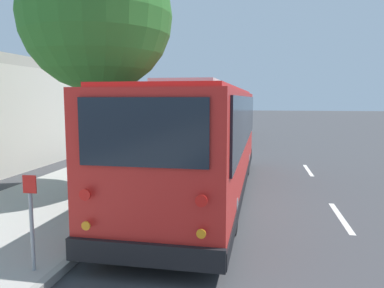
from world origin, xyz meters
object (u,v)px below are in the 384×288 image
(parked_sedan_gray, at_px, (235,126))
(sign_post_near, at_px, (32,222))
(street_tree, at_px, (98,7))
(parked_sedan_black, at_px, (222,135))
(shuttle_bus, at_px, (202,136))
(sign_post_far, at_px, (78,197))

(parked_sedan_gray, height_order, sign_post_near, sign_post_near)
(street_tree, bearing_deg, parked_sedan_black, -10.37)
(shuttle_bus, height_order, sign_post_far, shuttle_bus)
(parked_sedan_black, xyz_separation_m, parked_sedan_gray, (7.07, -0.36, 0.01))
(shuttle_bus, bearing_deg, street_tree, 99.82)
(sign_post_near, bearing_deg, parked_sedan_black, -4.05)
(parked_sedan_gray, xyz_separation_m, sign_post_far, (-23.42, 1.63, 0.30))
(shuttle_bus, bearing_deg, parked_sedan_gray, 1.56)
(sign_post_far, bearing_deg, parked_sedan_gray, -3.97)
(parked_sedan_black, distance_m, parked_sedan_gray, 7.07)
(shuttle_bus, relative_size, parked_sedan_black, 2.41)
(sign_post_near, relative_size, sign_post_far, 1.02)
(parked_sedan_black, relative_size, parked_sedan_gray, 1.02)
(shuttle_bus, bearing_deg, sign_post_near, 162.70)
(street_tree, bearing_deg, parked_sedan_gray, -7.74)
(street_tree, xyz_separation_m, sign_post_far, (-3.64, -1.06, -4.45))
(shuttle_bus, distance_m, parked_sedan_black, 12.33)
(parked_sedan_black, xyz_separation_m, street_tree, (-12.71, 2.33, 4.76))
(parked_sedan_black, height_order, sign_post_far, sign_post_far)
(shuttle_bus, xyz_separation_m, sign_post_far, (-4.09, 1.84, -0.83))
(street_tree, bearing_deg, shuttle_bus, -81.10)
(street_tree, relative_size, sign_post_far, 5.17)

